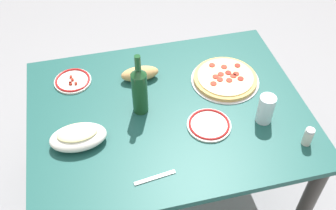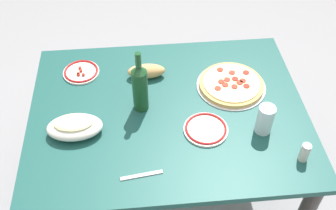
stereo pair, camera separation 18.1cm
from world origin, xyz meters
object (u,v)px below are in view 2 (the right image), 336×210
(dining_table, at_px, (168,126))
(bread_loaf, at_px, (146,71))
(pepperoni_pizza, at_px, (231,84))
(side_plate_near, at_px, (206,129))
(wine_bottle, at_px, (140,87))
(baked_pasta_dish, at_px, (75,126))
(side_plate_far, at_px, (81,72))
(spice_shaker, at_px, (305,152))
(water_glass, at_px, (265,119))

(dining_table, bearing_deg, bread_loaf, -70.09)
(pepperoni_pizza, relative_size, side_plate_near, 1.71)
(side_plate_near, bearing_deg, wine_bottle, -31.47)
(baked_pasta_dish, xyz_separation_m, bread_loaf, (-0.33, -0.33, -0.01))
(pepperoni_pizza, xyz_separation_m, side_plate_far, (0.73, -0.17, -0.01))
(side_plate_far, xyz_separation_m, spice_shaker, (-0.93, 0.62, 0.03))
(side_plate_far, bearing_deg, baked_pasta_dish, 89.87)
(spice_shaker, bearing_deg, wine_bottle, -28.94)
(baked_pasta_dish, height_order, side_plate_near, baked_pasta_dish)
(side_plate_near, relative_size, side_plate_far, 1.08)
(pepperoni_pizza, distance_m, bread_loaf, 0.42)
(water_glass, relative_size, side_plate_near, 0.71)
(water_glass, height_order, side_plate_near, water_glass)
(baked_pasta_dish, bearing_deg, spice_shaker, 166.23)
(dining_table, xyz_separation_m, pepperoni_pizza, (-0.32, -0.12, 0.13))
(baked_pasta_dish, xyz_separation_m, spice_shaker, (-0.93, 0.23, 0.00))
(bread_loaf, bearing_deg, wine_bottle, 80.17)
(dining_table, distance_m, bread_loaf, 0.29)
(baked_pasta_dish, relative_size, spice_shaker, 2.76)
(dining_table, distance_m, side_plate_near, 0.24)
(side_plate_far, relative_size, spice_shaker, 2.07)
(water_glass, relative_size, bread_loaf, 0.75)
(pepperoni_pizza, height_order, water_glass, water_glass)
(wine_bottle, xyz_separation_m, bread_loaf, (-0.04, -0.21, -0.09))
(side_plate_far, relative_size, bread_loaf, 0.97)
(wine_bottle, bearing_deg, dining_table, 166.89)
(pepperoni_pizza, bearing_deg, dining_table, 21.34)
(wine_bottle, height_order, spice_shaker, wine_bottle)
(pepperoni_pizza, height_order, spice_shaker, spice_shaker)
(baked_pasta_dish, bearing_deg, side_plate_near, 175.91)
(spice_shaker, bearing_deg, pepperoni_pizza, -65.71)
(water_glass, height_order, bread_loaf, water_glass)
(dining_table, xyz_separation_m, bread_loaf, (0.09, -0.23, 0.15))
(dining_table, bearing_deg, water_glass, 158.06)
(pepperoni_pizza, bearing_deg, wine_bottle, 12.36)
(water_glass, xyz_separation_m, side_plate_near, (0.25, -0.02, -0.06))
(side_plate_far, height_order, bread_loaf, bread_loaf)
(pepperoni_pizza, relative_size, water_glass, 2.41)
(side_plate_near, bearing_deg, water_glass, 175.00)
(side_plate_near, xyz_separation_m, bread_loaf, (0.24, -0.37, 0.03))
(spice_shaker, bearing_deg, baked_pasta_dish, -13.77)
(dining_table, distance_m, pepperoni_pizza, 0.36)
(baked_pasta_dish, relative_size, water_glass, 1.73)
(baked_pasta_dish, bearing_deg, water_glass, 175.63)
(pepperoni_pizza, bearing_deg, side_plate_far, -12.86)
(wine_bottle, xyz_separation_m, spice_shaker, (-0.64, 0.36, -0.09))
(pepperoni_pizza, relative_size, spice_shaker, 3.85)
(baked_pasta_dish, height_order, side_plate_far, baked_pasta_dish)
(baked_pasta_dish, distance_m, side_plate_near, 0.57)
(wine_bottle, xyz_separation_m, water_glass, (-0.52, 0.19, -0.06))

